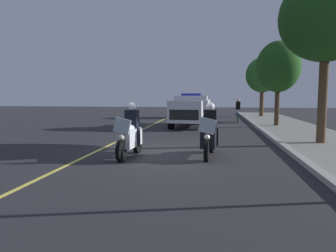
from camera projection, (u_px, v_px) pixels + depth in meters
ground_plane at (167, 153)px, 10.52m from camera, size 80.00×80.00×0.00m
curb_strip at (295, 155)px, 9.91m from camera, size 48.00×0.24×0.15m
lane_stripe_center at (96, 151)px, 10.89m from camera, size 48.00×0.12×0.01m
police_motorcycle_lead_left at (130, 135)px, 9.86m from camera, size 2.14×0.62×1.72m
police_motorcycle_lead_right at (209, 135)px, 9.91m from camera, size 2.14×0.62×1.72m
police_suv at (191, 109)px, 19.35m from camera, size 5.04×2.38×2.05m
cyclist_background at (238, 111)px, 22.31m from camera, size 1.76×0.34×1.69m
tree_mid_block at (326, 18)px, 11.80m from camera, size 3.49×3.49×6.45m
tree_far_back at (278, 67)px, 18.99m from camera, size 2.64×2.64×5.11m
tree_behind_suv at (262, 75)px, 27.38m from camera, size 2.87×2.87×5.12m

